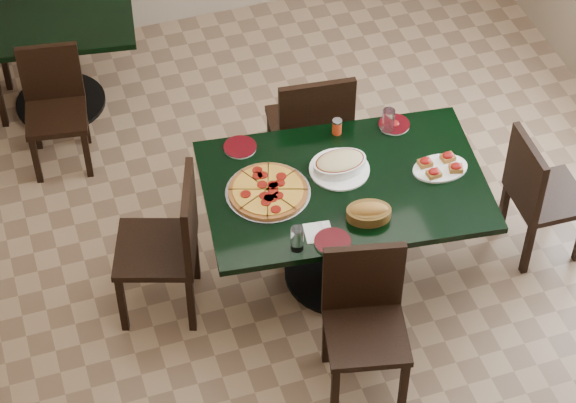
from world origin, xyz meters
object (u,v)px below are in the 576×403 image
object	(u,v)px
chair_near	(365,314)
lasagna_casserole	(340,164)
pepperoni_pizza	(268,191)
chair_right	(537,191)
back_chair_near	(54,101)
bread_basket	(369,212)
bruschetta_platter	(440,166)
chair_left	(171,240)
main_table	(343,207)
back_table	(50,43)
chair_far	(312,127)

from	to	relation	value
chair_near	lasagna_casserole	xyz separation A→B (m)	(0.14, 0.80, 0.29)
pepperoni_pizza	chair_right	bearing A→B (deg)	-7.51
back_chair_near	bread_basket	bearing A→B (deg)	-43.88
bruschetta_platter	chair_right	bearing A→B (deg)	-7.07
chair_near	back_chair_near	distance (m)	2.54
chair_left	lasagna_casserole	distance (m)	1.01
bruschetta_platter	main_table	bearing A→B (deg)	175.09
chair_left	pepperoni_pizza	distance (m)	0.60
back_table	back_chair_near	world-z (taller)	back_chair_near
back_chair_near	lasagna_casserole	distance (m)	2.01
chair_right	back_chair_near	xyz separation A→B (m)	(-2.50, 1.68, -0.03)
back_table	back_chair_near	size ratio (longest dim) A/B	1.51
chair_far	main_table	bearing A→B (deg)	91.11
chair_right	bruschetta_platter	world-z (taller)	chair_right
chair_far	chair_left	world-z (taller)	chair_far
bread_basket	bruschetta_platter	distance (m)	0.55
lasagna_casserole	bruschetta_platter	size ratio (longest dim) A/B	1.05
back_chair_near	bruschetta_platter	world-z (taller)	back_chair_near
back_table	chair_right	distance (m)	3.26
main_table	chair_far	size ratio (longest dim) A/B	1.69
chair_near	back_chair_near	world-z (taller)	chair_near
pepperoni_pizza	bruschetta_platter	xyz separation A→B (m)	(0.95, -0.12, 0.01)
lasagna_casserole	chair_far	bearing A→B (deg)	82.70
main_table	lasagna_casserole	bearing A→B (deg)	91.84
pepperoni_pizza	bread_basket	world-z (taller)	bread_basket
chair_right	lasagna_casserole	bearing A→B (deg)	79.12
back_chair_near	bruschetta_platter	size ratio (longest dim) A/B	2.56
chair_far	bread_basket	distance (m)	1.01
main_table	back_table	distance (m)	2.41
chair_right	chair_left	size ratio (longest dim) A/B	0.91
bread_basket	bruschetta_platter	size ratio (longest dim) A/B	0.86
back_table	chair_near	size ratio (longest dim) A/B	1.37
chair_far	pepperoni_pizza	distance (m)	0.84
chair_near	chair_right	size ratio (longest dim) A/B	1.04
back_chair_near	bread_basket	size ratio (longest dim) A/B	2.99
back_table	pepperoni_pizza	bearing A→B (deg)	-57.27
chair_far	back_chair_near	bearing A→B (deg)	-24.34
chair_far	bread_basket	xyz separation A→B (m)	(-0.03, -0.98, 0.25)
bruschetta_platter	chair_near	bearing A→B (deg)	-135.14
chair_near	lasagna_casserole	bearing A→B (deg)	92.17
main_table	chair_left	distance (m)	0.97
chair_near	bruschetta_platter	xyz separation A→B (m)	(0.67, 0.64, 0.27)
chair_right	lasagna_casserole	size ratio (longest dim) A/B	2.59
back_chair_near	chair_near	bearing A→B (deg)	-52.62
main_table	pepperoni_pizza	world-z (taller)	pepperoni_pizza
chair_left	bruschetta_platter	world-z (taller)	chair_left
chair_right	chair_near	bearing A→B (deg)	115.20
chair_near	chair_left	distance (m)	1.14
chair_near	bruschetta_platter	distance (m)	0.96
main_table	chair_right	world-z (taller)	chair_right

